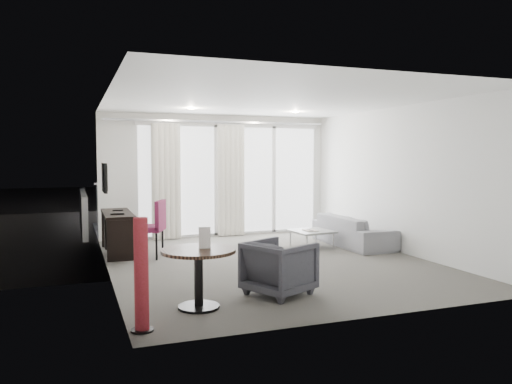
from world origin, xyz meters
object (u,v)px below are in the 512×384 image
object	(u,v)px
tub_armchair	(279,268)
coffee_table	(312,239)
sofa	(353,230)
rattan_chair_b	(258,206)
red_lamp	(141,275)
rattan_chair_a	(242,213)
round_table	(199,279)
desk	(118,233)
desk_chair	(148,229)

from	to	relation	value
tub_armchair	coffee_table	size ratio (longest dim) A/B	1.04
sofa	rattan_chair_b	size ratio (longest dim) A/B	2.38
red_lamp	rattan_chair_a	world-z (taller)	red_lamp
tub_armchair	rattan_chair_a	distance (m)	5.86
tub_armchair	sofa	world-z (taller)	tub_armchair
round_table	rattan_chair_a	distance (m)	6.40
coffee_table	sofa	distance (m)	0.86
coffee_table	tub_armchair	bearing A→B (deg)	-123.51
rattan_chair_b	rattan_chair_a	bearing A→B (deg)	-130.87
rattan_chair_b	tub_armchair	bearing A→B (deg)	-111.66
rattan_chair_b	desk	bearing A→B (deg)	-143.29
red_lamp	rattan_chair_b	world-z (taller)	red_lamp
desk_chair	coffee_table	bearing A→B (deg)	22.43
sofa	rattan_chair_b	bearing A→B (deg)	6.79
red_lamp	rattan_chair_b	bearing A→B (deg)	61.83
desk	coffee_table	bearing A→B (deg)	-10.77
desk_chair	sofa	bearing A→B (deg)	21.61
desk	red_lamp	bearing A→B (deg)	-91.69
coffee_table	rattan_chair_b	world-z (taller)	rattan_chair_b
red_lamp	rattan_chair_a	xyz separation A→B (m)	(3.21, 6.43, -0.19)
sofa	rattan_chair_b	distance (m)	4.02
rattan_chair_a	tub_armchair	bearing A→B (deg)	-96.63
coffee_table	sofa	size ratio (longest dim) A/B	0.36
desk_chair	red_lamp	size ratio (longest dim) A/B	0.88
desk_chair	red_lamp	distance (m)	3.65
coffee_table	rattan_chair_b	bearing A→B (deg)	84.58
round_table	rattan_chair_a	world-z (taller)	rattan_chair_a
desk_chair	rattan_chair_a	distance (m)	3.87
rattan_chair_a	rattan_chair_b	xyz separation A→B (m)	(0.77, 1.01, 0.05)
desk	sofa	size ratio (longest dim) A/B	0.78
desk	coffee_table	distance (m)	3.55
desk	sofa	world-z (taller)	desk
tub_armchair	sofa	size ratio (longest dim) A/B	0.37
desk	desk_chair	bearing A→B (deg)	-52.65
round_table	red_lamp	bearing A→B (deg)	-142.40
desk_chair	round_table	size ratio (longest dim) A/B	1.16
rattan_chair_a	round_table	bearing A→B (deg)	-105.49
round_table	rattan_chair_b	world-z (taller)	rattan_chair_b
rattan_chair_a	rattan_chair_b	bearing A→B (deg)	60.08
desk_chair	rattan_chair_b	bearing A→B (deg)	72.22
desk	rattan_chair_a	world-z (taller)	rattan_chair_a
sofa	rattan_chair_b	world-z (taller)	rattan_chair_b
coffee_table	rattan_chair_a	distance (m)	2.94
sofa	desk_chair	bearing A→B (deg)	87.67
desk	round_table	distance (m)	3.70
sofa	rattan_chair_a	world-z (taller)	rattan_chair_a
red_lamp	desk	bearing A→B (deg)	88.31
sofa	rattan_chair_a	bearing A→B (deg)	22.72
desk_chair	sofa	xyz separation A→B (m)	(3.89, -0.16, -0.20)
tub_armchair	desk_chair	bearing A→B (deg)	-3.38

